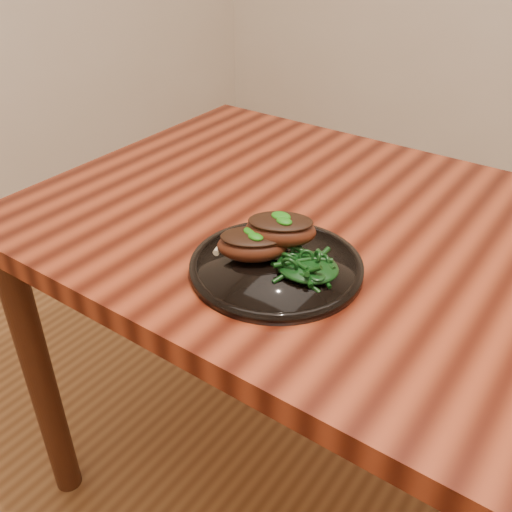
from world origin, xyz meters
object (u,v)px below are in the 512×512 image
(plate, at_px, (276,266))
(greens_heap, at_px, (308,263))
(desk, at_px, (461,309))
(lamb_chop_front, at_px, (252,244))

(plate, xyz_separation_m, greens_heap, (0.05, 0.00, 0.02))
(desk, bearing_deg, plate, -142.38)
(greens_heap, bearing_deg, lamb_chop_front, -170.99)
(desk, bearing_deg, greens_heap, -136.23)
(lamb_chop_front, height_order, greens_heap, lamb_chop_front)
(plate, relative_size, lamb_chop_front, 2.06)
(desk, relative_size, plate, 6.04)
(greens_heap, bearing_deg, desk, 43.77)
(plate, relative_size, greens_heap, 2.77)
(desk, bearing_deg, lamb_chop_front, -145.05)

